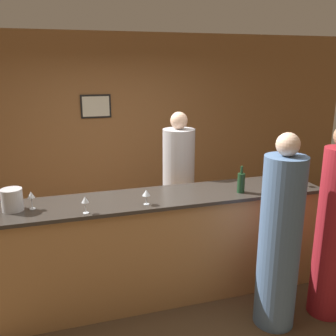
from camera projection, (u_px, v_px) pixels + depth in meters
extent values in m
plane|color=#4C3823|center=(152.00, 295.00, 3.93)|extent=(14.00, 14.00, 0.00)
cube|color=olive|center=(113.00, 129.00, 5.67)|extent=(8.00, 0.06, 2.80)
cube|color=black|center=(96.00, 106.00, 5.46)|extent=(0.44, 0.02, 0.34)
cube|color=silver|center=(96.00, 106.00, 5.45)|extent=(0.39, 0.00, 0.29)
cube|color=#B27F4C|center=(151.00, 250.00, 3.79)|extent=(3.50, 0.56, 1.06)
cube|color=#332D28|center=(151.00, 199.00, 3.64)|extent=(3.56, 0.62, 0.04)
cylinder|color=#B2B2B7|center=(178.00, 196.00, 4.50)|extent=(0.38, 0.38, 1.63)
sphere|color=beige|center=(179.00, 121.00, 4.25)|extent=(0.20, 0.20, 0.20)
cylinder|color=#4C6B93|center=(279.00, 244.00, 3.32)|extent=(0.37, 0.37, 1.60)
sphere|color=beige|center=(288.00, 144.00, 3.08)|extent=(0.20, 0.20, 0.20)
cylinder|color=maroon|center=(333.00, 235.00, 3.45)|extent=(0.33, 0.33, 1.64)
cylinder|color=#19381E|center=(241.00, 183.00, 3.74)|extent=(0.08, 0.08, 0.20)
cylinder|color=#19381E|center=(242.00, 170.00, 3.71)|extent=(0.03, 0.03, 0.08)
cylinder|color=silver|center=(12.00, 200.00, 3.28)|extent=(0.18, 0.18, 0.20)
cylinder|color=silver|center=(33.00, 209.00, 3.33)|extent=(0.05, 0.05, 0.00)
cylinder|color=silver|center=(32.00, 203.00, 3.32)|extent=(0.01, 0.01, 0.10)
cone|color=silver|center=(31.00, 195.00, 3.29)|extent=(0.06, 0.06, 0.06)
cylinder|color=silver|center=(304.00, 186.00, 3.96)|extent=(0.05, 0.05, 0.00)
cylinder|color=silver|center=(304.00, 182.00, 3.95)|extent=(0.01, 0.01, 0.08)
cone|color=silver|center=(305.00, 176.00, 3.93)|extent=(0.06, 0.06, 0.06)
cylinder|color=silver|center=(146.00, 204.00, 3.44)|extent=(0.05, 0.05, 0.00)
cylinder|color=silver|center=(146.00, 200.00, 3.43)|extent=(0.01, 0.01, 0.08)
cone|color=silver|center=(146.00, 193.00, 3.41)|extent=(0.07, 0.07, 0.06)
cylinder|color=silver|center=(86.00, 213.00, 3.24)|extent=(0.05, 0.05, 0.00)
cylinder|color=silver|center=(86.00, 208.00, 3.23)|extent=(0.01, 0.01, 0.09)
cone|color=silver|center=(85.00, 199.00, 3.21)|extent=(0.06, 0.06, 0.06)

